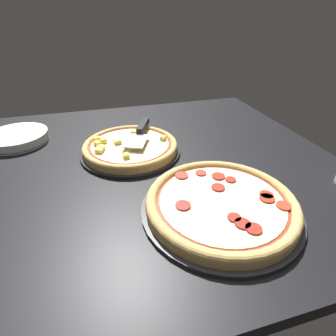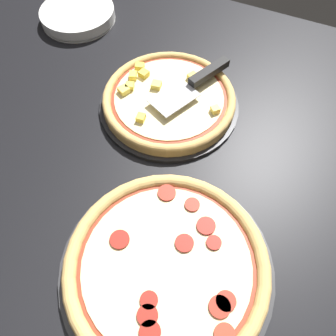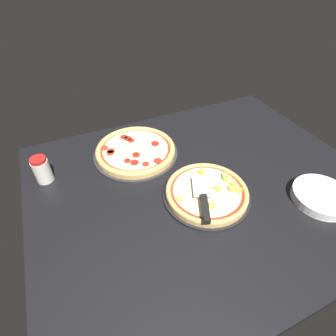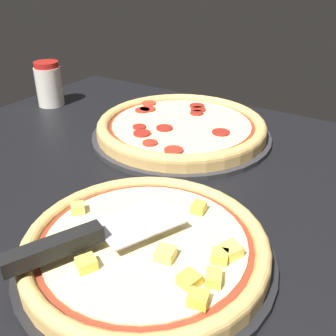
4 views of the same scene
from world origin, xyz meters
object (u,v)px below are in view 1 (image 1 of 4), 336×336
at_px(pizza_front, 130,146).
at_px(pizza_back, 221,202).
at_px(plate_stack, 17,138).
at_px(serving_spatula, 141,129).

relative_size(pizza_front, pizza_back, 0.87).
xyz_separation_m(pizza_front, plate_stack, (0.39, -0.20, -0.01)).
relative_size(pizza_back, serving_spatula, 1.61).
xyz_separation_m(pizza_back, plate_stack, (0.55, -0.55, -0.01)).
bearing_deg(pizza_front, pizza_back, 114.40).
xyz_separation_m(pizza_front, serving_spatula, (-0.05, -0.07, 0.03)).
bearing_deg(pizza_back, plate_stack, -45.29).
distance_m(serving_spatula, plate_stack, 0.46).
bearing_deg(pizza_front, plate_stack, -26.85).
bearing_deg(pizza_back, pizza_front, -65.60).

